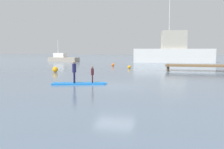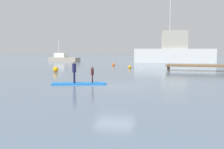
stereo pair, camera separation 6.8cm
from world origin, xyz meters
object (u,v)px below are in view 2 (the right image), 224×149
paddler_child_solo (92,74)px  fishing_boat_white_large (174,52)px  paddleboard_near (79,83)px  mooring_buoy_near (130,67)px  paddler_adult (74,70)px  fishing_boat_green_midground (63,58)px  mooring_buoy_mid (56,69)px  mooring_buoy_far (113,65)px

paddler_child_solo → fishing_boat_white_large: bearing=80.6°
paddleboard_near → paddler_child_solo: size_ratio=3.33×
fishing_boat_white_large → mooring_buoy_near: size_ratio=37.32×
paddleboard_near → fishing_boat_white_large: fishing_boat_white_large is taller
paddleboard_near → mooring_buoy_near: bearing=86.5°
paddler_adult → fishing_boat_green_midground: fishing_boat_green_midground is taller
fishing_boat_green_midground → mooring_buoy_near: (16.48, -16.65, -0.42)m
fishing_boat_white_large → fishing_boat_green_midground: (-21.89, -1.62, -1.38)m
paddler_adult → mooring_buoy_mid: (-5.49, 8.46, -0.66)m
fishing_boat_green_midground → mooring_buoy_mid: 25.53m
paddleboard_near → mooring_buoy_mid: mooring_buoy_mid is taller
paddler_child_solo → mooring_buoy_far: 19.45m
paddleboard_near → paddler_child_solo: paddler_child_solo is taller
paddler_child_solo → fishing_boat_white_large: (5.50, 33.35, 1.28)m
fishing_boat_green_midground → mooring_buoy_far: bearing=-43.0°
paddleboard_near → fishing_boat_white_large: size_ratio=0.25×
paddleboard_near → fishing_boat_green_midground: (-15.53, 31.98, 0.58)m
paddler_adult → paddleboard_near: bearing=17.8°
mooring_buoy_mid → paddler_adult: bearing=-57.0°
mooring_buoy_near → fishing_boat_white_large: bearing=73.5°
paddleboard_near → paddler_adult: paddler_adult is taller
paddler_adult → mooring_buoy_far: bearing=95.2°
paddleboard_near → mooring_buoy_far: size_ratio=9.01×
paddler_adult → mooring_buoy_near: 15.50m
mooring_buoy_mid → mooring_buoy_far: size_ratio=1.40×
fishing_boat_white_large → mooring_buoy_near: fishing_boat_white_large is taller
fishing_boat_white_large → mooring_buoy_near: bearing=-106.5°
paddler_adult → fishing_boat_green_midground: 35.50m
mooring_buoy_mid → paddleboard_near: bearing=-55.2°
paddler_adult → mooring_buoy_far: 19.66m
mooring_buoy_near → mooring_buoy_far: bearing=126.6°
mooring_buoy_near → mooring_buoy_mid: (-6.77, -6.96, 0.09)m
paddleboard_near → mooring_buoy_near: 15.36m
fishing_boat_white_large → mooring_buoy_mid: bearing=-115.8°
paddler_child_solo → mooring_buoy_far: paddler_child_solo is taller
paddleboard_near → mooring_buoy_mid: size_ratio=6.42×
paddler_adult → mooring_buoy_mid: bearing=123.0°
paddler_adult → fishing_boat_green_midground: bearing=115.4°
mooring_buoy_mid → paddler_child_solo: bearing=-50.5°
fishing_boat_green_midground → mooring_buoy_mid: (9.71, -23.61, -0.33)m
paddler_adult → paddler_child_solo: size_ratio=1.33×
paddleboard_near → paddler_adult: size_ratio=2.50×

